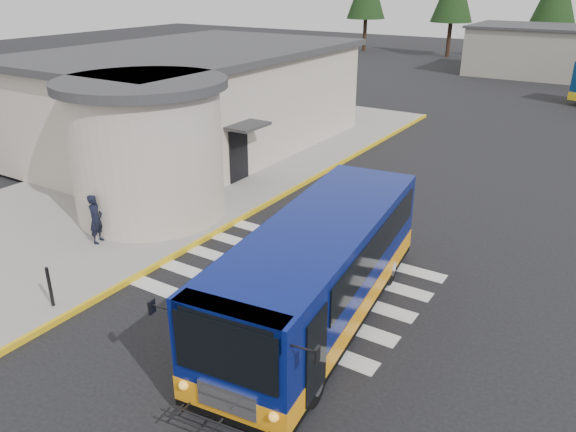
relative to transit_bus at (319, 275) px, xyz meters
The scene contains 9 objects.
ground 2.84m from the transit_bus, 123.09° to the left, with size 140.00×140.00×0.00m, color black.
sidewalk 12.11m from the transit_bus, 149.47° to the left, with size 10.00×34.00×0.15m, color gray.
curb_strip 8.27m from the transit_bus, 131.59° to the left, with size 0.12×34.00×0.16m, color gold.
station_building 15.25m from the transit_bus, 143.55° to the left, with size 12.70×18.70×4.80m.
crosswalk 2.63m from the transit_bus, 144.91° to the left, with size 8.00×5.35×0.01m.
transit_bus is the anchor object (origin of this frame).
pedestrian_a 8.08m from the transit_bus, behind, with size 0.59×0.39×1.62m, color black.
pedestrian_b 8.36m from the transit_bus, behind, with size 0.82×0.64×1.69m, color black.
bollard 6.94m from the transit_bus, 150.84° to the right, with size 0.09×0.09×1.12m, color black.
Camera 1 is at (7.27, -12.80, 8.06)m, focal length 35.00 mm.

